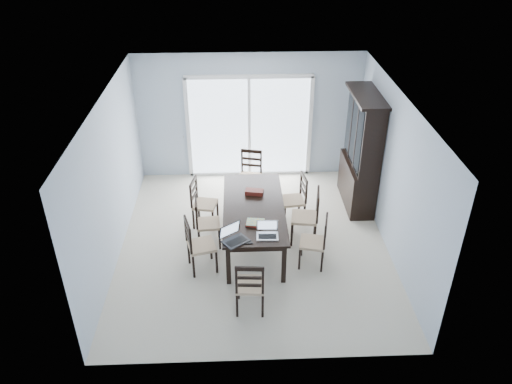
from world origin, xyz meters
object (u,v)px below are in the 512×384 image
cell_phone (249,243)px  chair_right_far (298,194)px  laptop_dark (236,238)px  china_hutch (361,153)px  chair_end_near (250,282)px  chair_end_far (251,169)px  chair_left_near (195,240)px  chair_left_far (200,198)px  dining_table (254,210)px  chair_left_mid (203,218)px  chair_right_mid (311,211)px  hot_tub (217,136)px  chair_right_near (319,237)px  laptop_silver (267,234)px  game_box (254,192)px

cell_phone → chair_right_far: bearing=57.0°
cell_phone → laptop_dark: bearing=162.7°
china_hutch → chair_end_near: bearing=-126.5°
chair_end_far → chair_right_far: bearing=144.8°
chair_left_near → chair_right_far: chair_left_near is taller
chair_left_far → dining_table: bearing=67.5°
chair_left_mid → dining_table: bearing=84.6°
china_hutch → chair_left_near: size_ratio=2.03×
chair_right_mid → chair_right_far: 0.65m
chair_left_mid → hot_tub: chair_left_mid is taller
chair_left_far → laptop_dark: 1.73m
dining_table → chair_right_near: 1.17m
chair_end_far → chair_left_near: bearing=80.4°
chair_left_near → chair_left_mid: (0.08, 0.66, -0.04)m
chair_end_far → laptop_dark: (-0.30, -2.54, 0.23)m
chair_right_mid → chair_right_far: bearing=21.3°
chair_left_far → chair_end_near: (0.82, -2.27, 0.01)m
chair_left_far → laptop_silver: 1.87m
dining_table → chair_left_mid: size_ratio=2.17×
chair_end_near → laptop_dark: chair_end_near is taller
chair_left_near → laptop_dark: bearing=47.9°
laptop_silver → game_box: bearing=98.9°
chair_right_near → chair_left_mid: bearing=84.1°
laptop_dark → cell_phone: size_ratio=3.72×
chair_right_mid → hot_tub: 3.79m
chair_left_mid → chair_right_mid: size_ratio=0.89×
chair_right_far → chair_end_near: (-0.92, -2.32, -0.00)m
chair_right_near → game_box: 1.41m
chair_end_far → chair_right_mid: bearing=134.9°
chair_end_near → cell_phone: (0.00, 0.64, 0.20)m
dining_table → hot_tub: bearing=101.5°
chair_end_near → chair_right_far: bearing=72.1°
dining_table → chair_end_far: size_ratio=1.99×
chair_end_near → laptop_dark: bearing=109.1°
dining_table → hot_tub: size_ratio=1.06×
dining_table → chair_left_near: 1.13m
dining_table → chair_right_mid: chair_right_mid is taller
dining_table → chair_end_near: bearing=-93.9°
chair_right_far → hot_tub: 3.17m
chair_end_far → game_box: (0.03, -1.19, 0.20)m
chair_left_mid → game_box: size_ratio=3.32×
chair_left_far → laptop_dark: (0.63, -1.59, 0.26)m
laptop_dark → cell_phone: (0.19, -0.04, -0.06)m
chair_right_mid → cell_phone: size_ratio=9.45×
cell_phone → laptop_silver: bearing=23.0°
chair_right_near → laptop_silver: bearing=119.5°
china_hutch → chair_right_mid: size_ratio=1.93×
chair_right_mid → laptop_dark: 1.62m
chair_right_mid → laptop_silver: 1.21m
china_hutch → chair_end_far: bearing=170.5°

